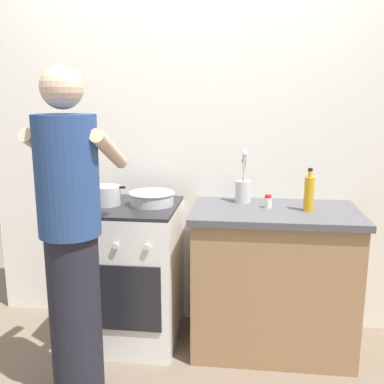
{
  "coord_description": "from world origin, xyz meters",
  "views": [
    {
      "loc": [
        0.36,
        -2.43,
        1.55
      ],
      "look_at": [
        0.05,
        0.12,
        1.0
      ],
      "focal_mm": 40.91,
      "sensor_mm": 36.0,
      "label": 1
    }
  ],
  "objects_px": {
    "mixing_bowl": "(152,198)",
    "spice_bottle": "(268,202)",
    "pot": "(106,195)",
    "utensil_crock": "(243,188)",
    "oil_bottle": "(309,193)",
    "stove_range": "(131,273)",
    "person": "(72,242)"
  },
  "relations": [
    {
      "from": "mixing_bowl",
      "to": "oil_bottle",
      "type": "distance_m",
      "value": 0.95
    },
    {
      "from": "oil_bottle",
      "to": "utensil_crock",
      "type": "bearing_deg",
      "value": 155.59
    },
    {
      "from": "stove_range",
      "to": "person",
      "type": "height_order",
      "value": "person"
    },
    {
      "from": "oil_bottle",
      "to": "stove_range",
      "type": "bearing_deg",
      "value": 179.46
    },
    {
      "from": "pot",
      "to": "mixing_bowl",
      "type": "relative_size",
      "value": 0.84
    },
    {
      "from": "pot",
      "to": "spice_bottle",
      "type": "distance_m",
      "value": 1.0
    },
    {
      "from": "utensil_crock",
      "to": "person",
      "type": "distance_m",
      "value": 1.15
    },
    {
      "from": "stove_range",
      "to": "person",
      "type": "distance_m",
      "value": 0.75
    },
    {
      "from": "spice_bottle",
      "to": "oil_bottle",
      "type": "bearing_deg",
      "value": -11.18
    },
    {
      "from": "pot",
      "to": "spice_bottle",
      "type": "height_order",
      "value": "pot"
    },
    {
      "from": "oil_bottle",
      "to": "person",
      "type": "distance_m",
      "value": 1.37
    },
    {
      "from": "mixing_bowl",
      "to": "spice_bottle",
      "type": "bearing_deg",
      "value": 0.69
    },
    {
      "from": "spice_bottle",
      "to": "utensil_crock",
      "type": "bearing_deg",
      "value": 139.79
    },
    {
      "from": "mixing_bowl",
      "to": "person",
      "type": "relative_size",
      "value": 0.17
    },
    {
      "from": "utensil_crock",
      "to": "spice_bottle",
      "type": "xyz_separation_m",
      "value": [
        0.15,
        -0.13,
        -0.05
      ]
    },
    {
      "from": "stove_range",
      "to": "utensil_crock",
      "type": "bearing_deg",
      "value": 13.13
    },
    {
      "from": "stove_range",
      "to": "oil_bottle",
      "type": "bearing_deg",
      "value": -0.54
    },
    {
      "from": "mixing_bowl",
      "to": "spice_bottle",
      "type": "relative_size",
      "value": 3.59
    },
    {
      "from": "stove_range",
      "to": "person",
      "type": "xyz_separation_m",
      "value": [
        -0.13,
        -0.61,
        0.41
      ]
    },
    {
      "from": "stove_range",
      "to": "oil_bottle",
      "type": "distance_m",
      "value": 1.22
    },
    {
      "from": "pot",
      "to": "mixing_bowl",
      "type": "height_order",
      "value": "pot"
    },
    {
      "from": "stove_range",
      "to": "utensil_crock",
      "type": "distance_m",
      "value": 0.9
    },
    {
      "from": "pot",
      "to": "utensil_crock",
      "type": "relative_size",
      "value": 0.72
    },
    {
      "from": "pot",
      "to": "utensil_crock",
      "type": "bearing_deg",
      "value": 11.46
    },
    {
      "from": "stove_range",
      "to": "person",
      "type": "bearing_deg",
      "value": -101.73
    },
    {
      "from": "stove_range",
      "to": "spice_bottle",
      "type": "bearing_deg",
      "value": 2.39
    },
    {
      "from": "mixing_bowl",
      "to": "utensil_crock",
      "type": "height_order",
      "value": "utensil_crock"
    },
    {
      "from": "pot",
      "to": "spice_bottle",
      "type": "bearing_deg",
      "value": 2.45
    },
    {
      "from": "spice_bottle",
      "to": "pot",
      "type": "bearing_deg",
      "value": -177.55
    },
    {
      "from": "utensil_crock",
      "to": "person",
      "type": "relative_size",
      "value": 0.2
    },
    {
      "from": "oil_bottle",
      "to": "person",
      "type": "relative_size",
      "value": 0.15
    },
    {
      "from": "stove_range",
      "to": "mixing_bowl",
      "type": "xyz_separation_m",
      "value": [
        0.14,
        0.03,
        0.5
      ]
    }
  ]
}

